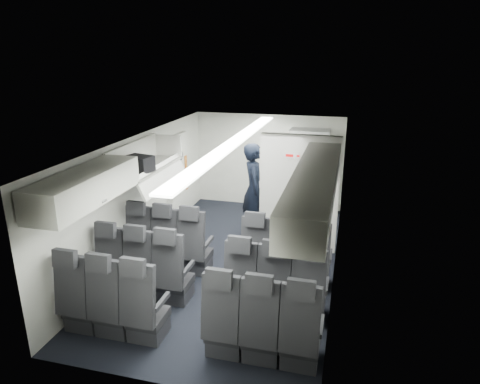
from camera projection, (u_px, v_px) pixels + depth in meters
The scene contains 14 objects.
cabin_shell at pixel (234, 201), 7.11m from camera, with size 3.41×6.01×2.16m.
seat_row_front at pixel (225, 254), 6.85m from camera, with size 3.33×0.56×1.24m.
seat_row_mid at pixel (207, 282), 6.02m from camera, with size 3.33×0.56×1.24m.
seat_row_rear at pixel (183, 318), 5.19m from camera, with size 3.33×0.56×1.24m.
overhead_bin_left_rear at pixel (85, 187), 5.38m from camera, with size 0.53×1.80×0.40m.
overhead_bin_left_front_open at pixel (145, 163), 7.04m from camera, with size 0.64×1.70×0.72m.
overhead_bin_right_rear at pixel (308, 207), 4.71m from camera, with size 0.53×1.80×0.40m.
overhead_bin_right_front at pixel (320, 167), 6.32m from camera, with size 0.53×1.70×0.40m.
bulkhead_partition at pixel (299, 193), 7.63m from camera, with size 1.40×0.15×2.13m.
galley_unit at pixel (308, 172), 9.44m from camera, with size 0.85×0.52×1.90m.
boarding_door at pixel (178, 178), 8.99m from camera, with size 0.12×1.27×1.86m.
flight_attendant at pixel (254, 189), 8.37m from camera, with size 0.67×0.44×1.84m, color black.
carry_on_bag at pixel (139, 164), 6.70m from camera, with size 0.41×0.29×0.25m, color black.
papers at pixel (263, 184), 8.23m from camera, with size 0.19×0.02×0.13m, color white.
Camera 1 is at (1.79, -6.47, 3.49)m, focal length 32.00 mm.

